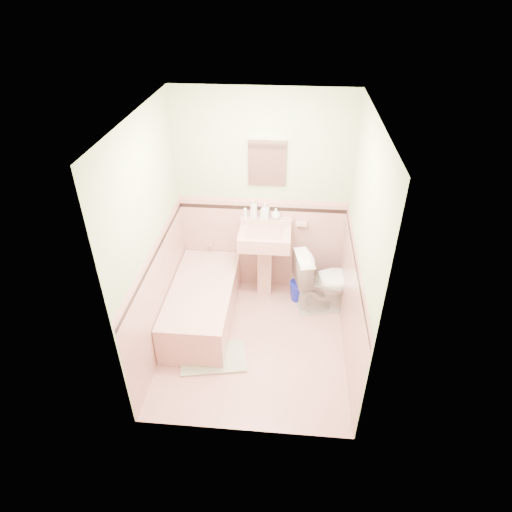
# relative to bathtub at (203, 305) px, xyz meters

# --- Properties ---
(floor) EXTENTS (2.20, 2.20, 0.00)m
(floor) POSITION_rel_bathtub_xyz_m (0.63, -0.33, -0.23)
(floor) COLOR tan
(floor) RESTS_ON ground
(ceiling) EXTENTS (2.20, 2.20, 0.00)m
(ceiling) POSITION_rel_bathtub_xyz_m (0.63, -0.33, 2.27)
(ceiling) COLOR white
(ceiling) RESTS_ON ground
(wall_back) EXTENTS (2.50, 0.00, 2.50)m
(wall_back) POSITION_rel_bathtub_xyz_m (0.63, 0.77, 1.02)
(wall_back) COLOR beige
(wall_back) RESTS_ON ground
(wall_front) EXTENTS (2.50, 0.00, 2.50)m
(wall_front) POSITION_rel_bathtub_xyz_m (0.63, -1.43, 1.02)
(wall_front) COLOR beige
(wall_front) RESTS_ON ground
(wall_left) EXTENTS (0.00, 2.50, 2.50)m
(wall_left) POSITION_rel_bathtub_xyz_m (-0.37, -0.33, 1.02)
(wall_left) COLOR beige
(wall_left) RESTS_ON ground
(wall_right) EXTENTS (0.00, 2.50, 2.50)m
(wall_right) POSITION_rel_bathtub_xyz_m (1.63, -0.33, 1.02)
(wall_right) COLOR beige
(wall_right) RESTS_ON ground
(wainscot_back) EXTENTS (2.00, 0.00, 2.00)m
(wainscot_back) POSITION_rel_bathtub_xyz_m (0.63, 0.76, 0.38)
(wainscot_back) COLOR #D2968D
(wainscot_back) RESTS_ON ground
(wainscot_front) EXTENTS (2.00, 0.00, 2.00)m
(wainscot_front) POSITION_rel_bathtub_xyz_m (0.63, -1.42, 0.38)
(wainscot_front) COLOR #D2968D
(wainscot_front) RESTS_ON ground
(wainscot_left) EXTENTS (0.00, 2.20, 2.20)m
(wainscot_left) POSITION_rel_bathtub_xyz_m (-0.36, -0.33, 0.38)
(wainscot_left) COLOR #D2968D
(wainscot_left) RESTS_ON ground
(wainscot_right) EXTENTS (0.00, 2.20, 2.20)m
(wainscot_right) POSITION_rel_bathtub_xyz_m (1.62, -0.33, 0.38)
(wainscot_right) COLOR #D2968D
(wainscot_right) RESTS_ON ground
(accent_back) EXTENTS (2.00, 0.00, 2.00)m
(accent_back) POSITION_rel_bathtub_xyz_m (0.63, 0.75, 0.90)
(accent_back) COLOR black
(accent_back) RESTS_ON ground
(accent_front) EXTENTS (2.00, 0.00, 2.00)m
(accent_front) POSITION_rel_bathtub_xyz_m (0.63, -1.41, 0.90)
(accent_front) COLOR black
(accent_front) RESTS_ON ground
(accent_left) EXTENTS (0.00, 2.20, 2.20)m
(accent_left) POSITION_rel_bathtub_xyz_m (-0.35, -0.33, 0.89)
(accent_left) COLOR black
(accent_left) RESTS_ON ground
(accent_right) EXTENTS (0.00, 2.20, 2.20)m
(accent_right) POSITION_rel_bathtub_xyz_m (1.61, -0.33, 0.89)
(accent_right) COLOR black
(accent_right) RESTS_ON ground
(cap_back) EXTENTS (2.00, 0.00, 2.00)m
(cap_back) POSITION_rel_bathtub_xyz_m (0.63, 0.75, 0.99)
(cap_back) COLOR tan
(cap_back) RESTS_ON ground
(cap_front) EXTENTS (2.00, 0.00, 2.00)m
(cap_front) POSITION_rel_bathtub_xyz_m (0.63, -1.41, 0.99)
(cap_front) COLOR tan
(cap_front) RESTS_ON ground
(cap_left) EXTENTS (0.00, 2.20, 2.20)m
(cap_left) POSITION_rel_bathtub_xyz_m (-0.35, -0.33, 1.00)
(cap_left) COLOR tan
(cap_left) RESTS_ON ground
(cap_right) EXTENTS (0.00, 2.20, 2.20)m
(cap_right) POSITION_rel_bathtub_xyz_m (1.61, -0.33, 1.00)
(cap_right) COLOR tan
(cap_right) RESTS_ON ground
(bathtub) EXTENTS (0.70, 1.50, 0.45)m
(bathtub) POSITION_rel_bathtub_xyz_m (0.00, 0.00, 0.00)
(bathtub) COLOR tan
(bathtub) RESTS_ON floor
(tub_faucet) EXTENTS (0.04, 0.12, 0.04)m
(tub_faucet) POSITION_rel_bathtub_xyz_m (0.00, 0.72, 0.41)
(tub_faucet) COLOR silver
(tub_faucet) RESTS_ON wall_back
(sink) EXTENTS (0.60, 0.50, 0.95)m
(sink) POSITION_rel_bathtub_xyz_m (0.68, 0.53, 0.25)
(sink) COLOR tan
(sink) RESTS_ON floor
(sink_faucet) EXTENTS (0.02, 0.02, 0.10)m
(sink_faucet) POSITION_rel_bathtub_xyz_m (0.68, 0.67, 0.72)
(sink_faucet) COLOR silver
(sink_faucet) RESTS_ON sink
(medicine_cabinet) EXTENTS (0.42, 0.04, 0.53)m
(medicine_cabinet) POSITION_rel_bathtub_xyz_m (0.68, 0.74, 1.47)
(medicine_cabinet) COLOR white
(medicine_cabinet) RESTS_ON wall_back
(soap_dish) EXTENTS (0.13, 0.07, 0.04)m
(soap_dish) POSITION_rel_bathtub_xyz_m (1.10, 0.73, 0.72)
(soap_dish) COLOR tan
(soap_dish) RESTS_ON wall_back
(soap_bottle_left) EXTENTS (0.10, 0.10, 0.23)m
(soap_bottle_left) POSITION_rel_bathtub_xyz_m (0.53, 0.71, 0.90)
(soap_bottle_left) COLOR #B2B2B2
(soap_bottle_left) RESTS_ON sink
(soap_bottle_mid) EXTENTS (0.10, 0.10, 0.20)m
(soap_bottle_mid) POSITION_rel_bathtub_xyz_m (0.67, 0.71, 0.89)
(soap_bottle_mid) COLOR #B2B2B2
(soap_bottle_mid) RESTS_ON sink
(soap_bottle_right) EXTENTS (0.14, 0.14, 0.14)m
(soap_bottle_right) POSITION_rel_bathtub_xyz_m (0.79, 0.71, 0.86)
(soap_bottle_right) COLOR #B2B2B2
(soap_bottle_right) RESTS_ON sink
(tube) EXTENTS (0.04, 0.04, 0.12)m
(tube) POSITION_rel_bathtub_xyz_m (0.43, 0.71, 0.85)
(tube) COLOR white
(tube) RESTS_ON sink
(toilet) EXTENTS (0.85, 0.60, 0.79)m
(toilet) POSITION_rel_bathtub_xyz_m (1.43, 0.36, 0.17)
(toilet) COLOR white
(toilet) RESTS_ON floor
(bucket) EXTENTS (0.30, 0.30, 0.24)m
(bucket) POSITION_rel_bathtub_xyz_m (1.12, 0.49, -0.10)
(bucket) COLOR #121CBA
(bucket) RESTS_ON floor
(bath_mat) EXTENTS (0.76, 0.57, 0.03)m
(bath_mat) POSITION_rel_bathtub_xyz_m (0.22, -0.60, -0.21)
(bath_mat) COLOR #9CA68A
(bath_mat) RESTS_ON floor
(shoe) EXTENTS (0.16, 0.10, 0.06)m
(shoe) POSITION_rel_bathtub_xyz_m (0.13, -0.49, -0.17)
(shoe) COLOR #BF1E59
(shoe) RESTS_ON bath_mat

